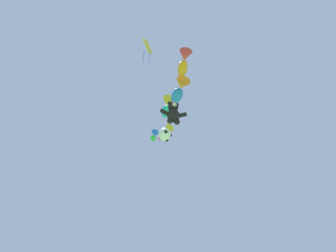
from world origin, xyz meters
name	(u,v)px	position (x,y,z in m)	size (l,w,h in m)	color
teddy_bear_kite	(173,113)	(2.46, 7.72, 10.61)	(1.71, 0.75, 1.73)	black
soccer_ball_kite	(165,134)	(1.96, 7.85, 8.96)	(0.79, 0.79, 0.73)	white
fish_kite_tangerine	(184,62)	(2.84, 6.28, 13.88)	(0.99, 2.08, 0.82)	orange
fish_kite_cobalt	(179,90)	(3.19, 8.58, 13.71)	(1.05, 2.33, 1.02)	blue
fish_kite_teal	(167,107)	(2.84, 10.95, 14.10)	(1.04, 2.26, 0.99)	#19ADB2
fish_kite_magenta	(165,133)	(3.21, 13.26, 13.17)	(1.18, 2.15, 0.76)	#E53F9E
fish_kite_emerald	(154,136)	(2.55, 15.27, 14.12)	(0.69, 1.48, 0.68)	green
diamond_kite	(148,47)	(0.39, 6.39, 14.85)	(0.94, 1.14, 2.59)	yellow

